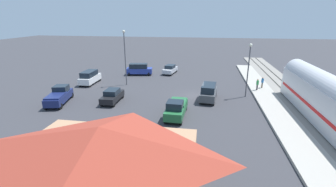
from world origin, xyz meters
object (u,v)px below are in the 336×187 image
Objects in this scene: pedestrian_waiting_far at (262,82)px; suv_blue at (139,69)px; pedestrian_on_platform at (257,84)px; sedan_black at (112,96)px; light_pole_lot_center at (125,52)px; sedan_silver at (170,69)px; pickup_navy at (59,96)px; station_building at (103,169)px; suv_charcoal at (209,92)px; light_pole_near_platform at (249,64)px; pickup_green at (176,108)px; suv_white at (90,77)px.

suv_blue is at bearing -16.80° from pedestrian_waiting_far.
pedestrian_on_platform is 1.65m from pedestrian_waiting_far.
light_pole_lot_center is at bearing -84.09° from sedan_black.
light_pole_lot_center reaches higher than sedan_silver.
pickup_navy is (11.81, 19.15, 0.15)m from sedan_silver.
sedan_silver is (1.59, -35.32, -1.93)m from station_building.
suv_charcoal is 6.72m from light_pole_near_platform.
pickup_green is (11.89, 12.48, -0.25)m from pedestrian_waiting_far.
pedestrian_on_platform is at bearing -158.84° from sedan_black.
light_pole_near_platform is (-17.90, -5.07, 3.86)m from sedan_black.
suv_white is 0.66× the size of light_pole_near_platform.
pedestrian_waiting_far is 0.36× the size of sedan_silver.
light_pole_lot_center reaches higher than sedan_black.
sedan_black is 19.00m from light_pole_near_platform.
sedan_silver is at bearing -62.88° from suv_charcoal.
station_building is 1.99× the size of pickup_green.
pickup_navy is 1.11× the size of suv_blue.
light_pole_near_platform reaches higher than suv_white.
pedestrian_on_platform is (-13.24, -25.44, -1.53)m from station_building.
sedan_silver is 0.87× the size of pickup_green.
suv_white is 19.83m from pickup_green.
station_building reaches higher than suv_white.
station_building is 19.04m from sedan_black.
station_building reaches higher than sedan_black.
suv_white is at bearing 3.40° from light_pole_lot_center.
light_pole_near_platform reaches higher than suv_charcoal.
suv_charcoal is 15.24m from light_pole_lot_center.
sedan_silver is 0.63× the size of light_pole_near_platform.
light_pole_near_platform is at bearing -116.18° from station_building.
pickup_green is 16.01m from light_pole_lot_center.
light_pole_lot_center is (0.16, 7.24, 4.35)m from suv_blue.
sedan_silver is at bearing -121.68° from pickup_navy.
pedestrian_waiting_far is 0.23× the size of light_pole_near_platform.
pickup_green is at bearing 59.92° from suv_charcoal.
light_pole_lot_center reaches higher than suv_white.
light_pole_near_platform is at bearing 135.58° from sedan_silver.
pedestrian_on_platform is at bearing -146.11° from suv_charcoal.
station_building reaches higher than pedestrian_waiting_far.
suv_charcoal is (7.27, 4.88, -0.13)m from pedestrian_on_platform.
light_pole_near_platform reaches higher than sedan_black.
suv_white reaches higher than pedestrian_on_platform.
sedan_silver is at bearing -79.44° from pickup_green.
light_pole_lot_center is at bearing -73.81° from station_building.
suv_charcoal is at bearing 157.91° from light_pole_lot_center.
suv_white is 0.91× the size of pickup_green.
pickup_navy is 0.76× the size of light_pole_near_platform.
pedestrian_on_platform is at bearing -127.52° from light_pole_near_platform.
sedan_silver is (15.82, -8.56, -0.40)m from pedestrian_waiting_far.
pedestrian_waiting_far is 6.07m from light_pole_near_platform.
pickup_navy reaches higher than pedestrian_on_platform.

